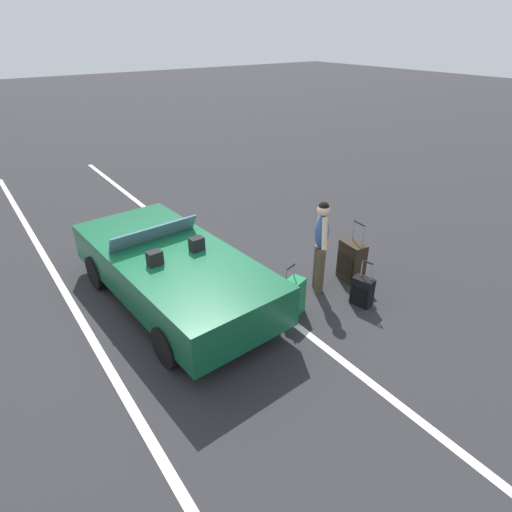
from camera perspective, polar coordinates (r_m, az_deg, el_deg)
ground_plane at (r=7.38m, az=-10.72°, el=-5.96°), size 80.00×80.00×0.00m
lot_line_near at (r=7.86m, az=-2.64°, el=-3.08°), size 18.00×0.12×0.01m
lot_line_mid at (r=7.04m, az=-21.59°, el=-9.59°), size 18.00×0.12×0.01m
convertible_car at (r=7.23m, az=-11.95°, el=-1.36°), size 4.24×2.03×1.24m
suitcase_large_black at (r=7.86m, az=12.71°, el=-0.70°), size 0.51×0.35×1.12m
suitcase_medium_bright at (r=6.80m, az=4.98°, el=-5.59°), size 0.35×0.45×0.87m
suitcase_small_carryon at (r=7.25m, az=14.08°, el=-4.65°), size 0.37×0.28×0.79m
traveler_person at (r=7.18m, az=8.71°, el=1.83°), size 0.56×0.39×1.65m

